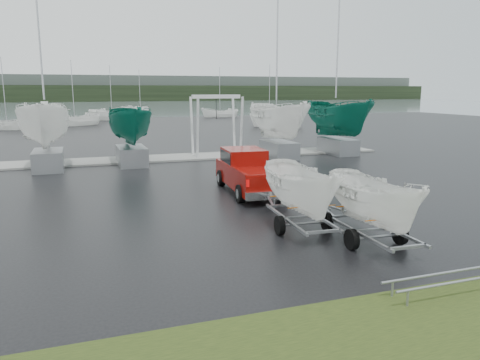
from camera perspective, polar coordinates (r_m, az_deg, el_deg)
ground_plane at (r=18.59m, az=-1.53°, el=-2.91°), size 120.00×120.00×0.00m
lake at (r=117.39m, az=-16.91°, el=8.33°), size 300.00×300.00×0.00m
grass_verge at (r=9.42m, az=20.71°, el=-18.04°), size 40.00×40.00×0.00m
dock at (r=31.00m, az=-8.96°, el=2.66°), size 30.00×3.00×0.12m
treeline at (r=187.26m, az=-18.03°, el=10.01°), size 300.00×8.00×6.00m
far_hill at (r=195.26m, az=-18.14°, el=10.61°), size 300.00×6.00×10.00m
pickup_truck at (r=20.73m, az=0.94°, el=1.23°), size 2.35×5.61×1.82m
trailer_hitched at (r=14.66m, az=7.69°, el=3.99°), size 1.83×3.68×4.98m
trailer_parked at (r=13.75m, az=16.33°, el=2.58°), size 1.80×3.64×4.70m
boat_hoist at (r=31.54m, az=-2.90°, el=7.71°), size 3.30×2.18×4.12m
keelboat_0 at (r=28.22m, az=-22.88°, el=9.90°), size 2.73×3.20×10.91m
keelboat_1 at (r=28.56m, az=-13.35°, el=9.33°), size 2.39×3.20×7.44m
keelboat_2 at (r=30.90m, az=4.85°, el=10.39°), size 2.62×3.20×10.79m
keelboat_3 at (r=33.33m, az=12.07°, el=10.49°), size 2.71×3.20×10.89m
moored_boat_0 at (r=59.17m, az=-26.49°, el=5.52°), size 2.89×2.87×10.78m
moored_boat_1 at (r=73.46m, az=-15.31°, el=7.12°), size 4.27×4.25×12.03m
moored_boat_2 at (r=56.99m, az=4.41°, el=6.47°), size 3.42×3.40×11.27m
moored_boat_3 at (r=68.42m, az=3.57°, el=7.23°), size 3.51×3.53×11.33m
moored_boat_5 at (r=88.31m, az=-12.02°, el=7.85°), size 3.16×3.18×11.11m
moored_boat_6 at (r=77.23m, az=-2.46°, el=7.67°), size 2.55×2.49×11.14m
moored_boat_7 at (r=62.40m, az=-19.46°, el=6.27°), size 3.37×3.33×11.43m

